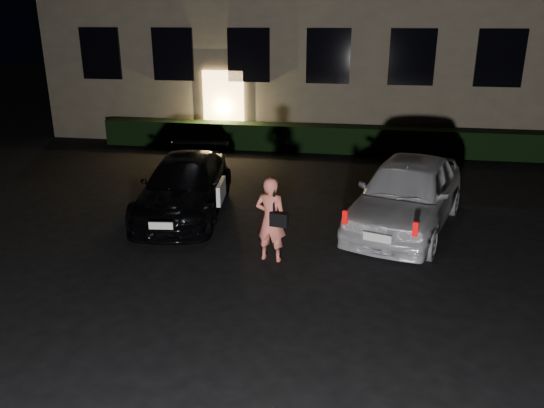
# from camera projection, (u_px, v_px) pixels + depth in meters

# --- Properties ---
(ground) EXTENTS (80.00, 80.00, 0.00)m
(ground) POSITION_uv_depth(u_px,v_px,m) (265.00, 320.00, 7.72)
(ground) COLOR black
(ground) RESTS_ON ground
(hedge) EXTENTS (15.00, 0.70, 0.85)m
(hedge) POSITION_uv_depth(u_px,v_px,m) (325.00, 139.00, 17.34)
(hedge) COLOR black
(hedge) RESTS_ON ground
(sedan) EXTENTS (2.25, 4.45, 1.23)m
(sedan) POSITION_uv_depth(u_px,v_px,m) (185.00, 186.00, 11.82)
(sedan) COLOR black
(sedan) RESTS_ON ground
(hatch) EXTENTS (2.95, 4.70, 1.49)m
(hatch) POSITION_uv_depth(u_px,v_px,m) (407.00, 193.00, 10.92)
(hatch) COLOR silver
(hatch) RESTS_ON ground
(man) EXTENTS (0.65, 0.46, 1.56)m
(man) POSITION_uv_depth(u_px,v_px,m) (271.00, 219.00, 9.40)
(man) COLOR #EE735F
(man) RESTS_ON ground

